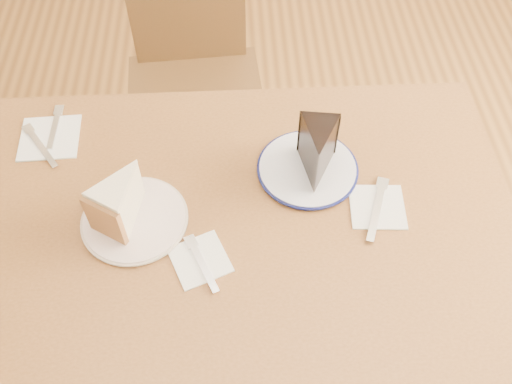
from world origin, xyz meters
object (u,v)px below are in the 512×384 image
object	(u,v)px
carrot_cake	(124,198)
table	(238,246)
chair_far	(195,83)
chocolate_cake	(317,155)
plate_navy	(308,169)
plate_cream	(135,220)

from	to	relation	value
carrot_cake	table	bearing A→B (deg)	24.69
table	chair_far	bearing A→B (deg)	99.61
carrot_cake	chocolate_cake	world-z (taller)	chocolate_cake
chair_far	plate_navy	size ratio (longest dim) A/B	3.99
table	chair_far	size ratio (longest dim) A/B	1.38
chair_far	plate_navy	world-z (taller)	chair_far
table	chair_far	xyz separation A→B (m)	(-0.12, 0.73, -0.17)
plate_cream	chocolate_cake	bearing A→B (deg)	15.12
plate_cream	plate_navy	distance (m)	0.40
table	chair_far	distance (m)	0.76
table	plate_navy	size ratio (longest dim) A/B	5.52
carrot_cake	chocolate_cake	distance (m)	0.42
table	plate_navy	distance (m)	0.23
chair_far	chocolate_cake	distance (m)	0.76
table	carrot_cake	size ratio (longest dim) A/B	9.97
table	carrot_cake	distance (m)	0.28
plate_navy	carrot_cake	world-z (taller)	carrot_cake
table	chair_far	world-z (taller)	chair_far
chocolate_cake	carrot_cake	bearing A→B (deg)	20.74
plate_cream	carrot_cake	world-z (taller)	carrot_cake
chair_far	table	bearing A→B (deg)	95.58
table	carrot_cake	bearing A→B (deg)	173.11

